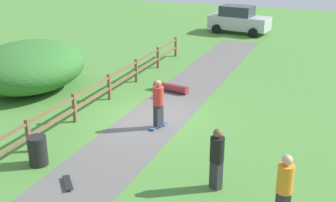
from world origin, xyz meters
The scene contains 11 objects.
ground_plane centered at (0.00, 0.00, 0.00)m, with size 60.00×60.00×0.00m, color #4C8438.
asphalt_path centered at (0.00, 0.00, 0.01)m, with size 2.40×28.00×0.02m, color #605E5B.
wooden_fence centered at (-2.60, 0.00, 0.67)m, with size 0.12×18.12×1.10m.
bush_large centered at (-6.45, 1.12, 1.07)m, with size 4.50×5.40×2.15m, color #33702D.
trash_bin centered at (-1.80, -4.45, 0.45)m, with size 0.56×0.56×0.90m, color black.
skater_riding centered at (0.46, -0.67, 1.00)m, with size 0.48×0.82×1.76m.
skater_fallen centered at (-0.58, 3.03, 0.20)m, with size 1.65×1.35×0.36m.
skateboard_loose centered at (-0.33, -5.13, 0.09)m, with size 0.68×0.73×0.08m.
bystander_orange centered at (5.31, -4.64, 0.99)m, with size 0.54×0.54×1.79m.
bystander_black centered at (3.45, -3.74, 0.96)m, with size 0.52×0.52×1.74m.
parked_car_silver centered at (-0.81, 16.72, 0.96)m, with size 4.39×2.42×1.92m.
Camera 1 is at (6.06, -13.66, 6.31)m, focal length 46.50 mm.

